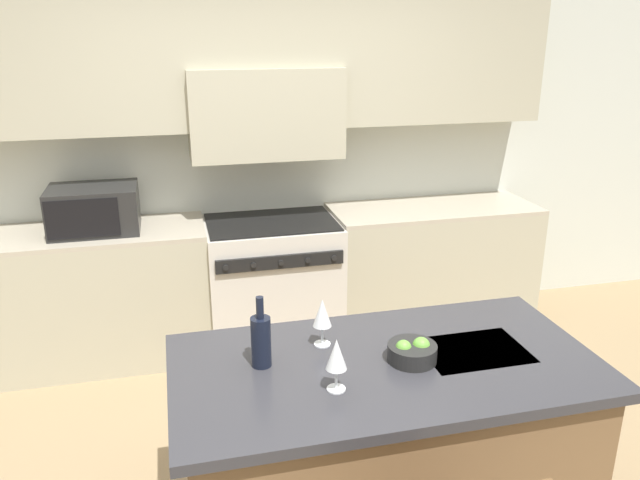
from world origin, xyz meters
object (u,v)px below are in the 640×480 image
range_stove (273,282)px  wine_bottle (261,340)px  microwave (94,209)px  wine_glass_near (336,356)px  fruit_bowl (412,352)px  wine_glass_far (322,314)px

range_stove → wine_bottle: bearing=-100.8°
microwave → wine_glass_near: microwave is taller
wine_glass_near → range_stove: bearing=86.9°
microwave → wine_bottle: (0.80, -1.91, -0.06)m
microwave → wine_bottle: 2.07m
wine_bottle → fruit_bowl: 0.62m
wine_bottle → wine_glass_near: wine_bottle is taller
microwave → fruit_bowl: 2.46m
microwave → fruit_bowl: microwave is taller
microwave → wine_bottle: microwave is taller
microwave → wine_glass_far: size_ratio=2.62×
wine_glass_far → fruit_bowl: size_ratio=1.05×
range_stove → microwave: (-1.16, 0.02, 0.62)m
range_stove → fruit_bowl: bearing=-83.0°
range_stove → wine_bottle: (-0.36, -1.89, 0.56)m
range_stove → fruit_bowl: 2.07m
microwave → wine_glass_far: bearing=-59.1°
microwave → fruit_bowl: size_ratio=2.74×
wine_bottle → wine_glass_far: size_ratio=1.42×
wine_glass_near → wine_glass_far: (0.03, 0.35, 0.00)m
wine_glass_near → fruit_bowl: size_ratio=1.05×
fruit_bowl → microwave: bearing=124.8°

